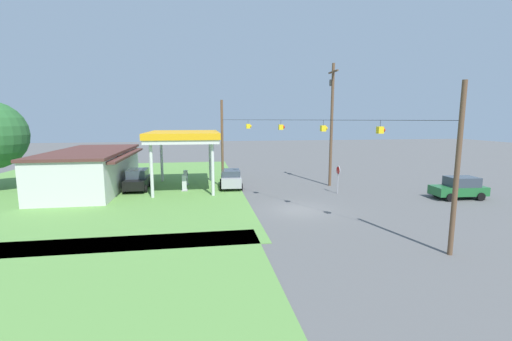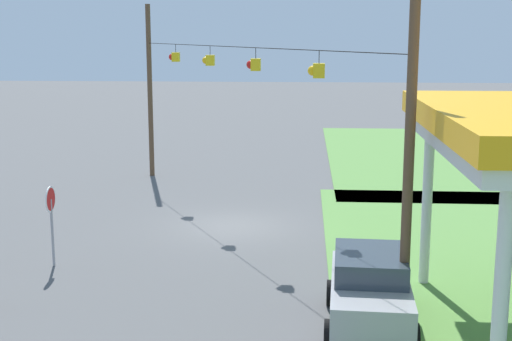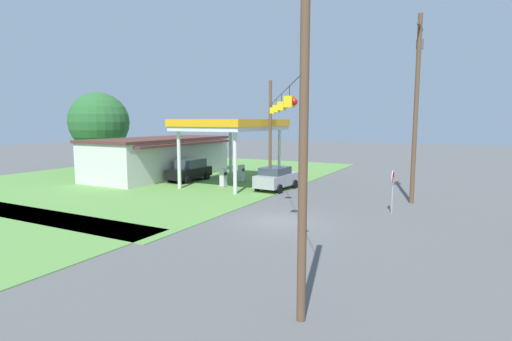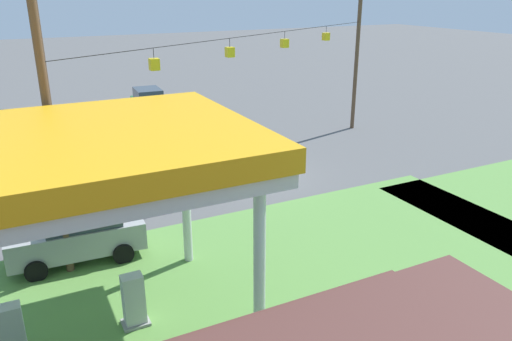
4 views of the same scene
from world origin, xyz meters
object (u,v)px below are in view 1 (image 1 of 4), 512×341
car_on_crossroad (459,188)px  utility_pole_main (332,119)px  car_at_pumps_front (231,178)px  fuel_pump_near (184,184)px  car_at_pumps_rear (138,180)px  gas_station_canopy (184,137)px  stop_sign_roadside (338,174)px  fuel_pump_far (186,178)px  gas_station_store (92,170)px

car_on_crossroad → utility_pole_main: utility_pole_main is taller
car_at_pumps_front → car_on_crossroad: 20.02m
fuel_pump_near → car_at_pumps_rear: bearing=73.6°
fuel_pump_near → utility_pole_main: utility_pole_main is taller
utility_pole_main → gas_station_canopy: bearing=85.9°
gas_station_canopy → stop_sign_roadside: (-4.65, -13.64, -3.11)m
car_on_crossroad → fuel_pump_near: bearing=-13.2°
car_at_pumps_front → car_at_pumps_rear: car_at_pumps_rear is taller
car_on_crossroad → fuel_pump_far: bearing=-19.6°
gas_station_store → fuel_pump_far: (0.42, -8.74, -1.16)m
stop_sign_roadside → car_at_pumps_front: bearing=-113.1°
car_on_crossroad → stop_sign_roadside: size_ratio=1.76×
gas_station_canopy → gas_station_store: size_ratio=0.62×
gas_station_canopy → fuel_pump_far: gas_station_canopy is taller
car_on_crossroad → stop_sign_roadside: (3.53, 9.29, 0.87)m
gas_station_canopy → fuel_pump_near: (-1.45, -0.00, -4.21)m
fuel_pump_far → car_on_crossroad: size_ratio=0.34×
car_on_crossroad → gas_station_store: bearing=-13.0°
car_at_pumps_front → utility_pole_main: (-0.33, -9.92, 5.66)m
car_at_pumps_rear → car_at_pumps_front: bearing=86.6°
gas_station_store → fuel_pump_near: 9.16m
fuel_pump_near → gas_station_canopy: bearing=0.1°
fuel_pump_near → car_on_crossroad: bearing=-106.4°
fuel_pump_near → car_on_crossroad: size_ratio=0.34×
fuel_pump_near → car_at_pumps_front: car_at_pumps_front is taller
utility_pole_main → car_at_pumps_rear: bearing=87.3°
fuel_pump_near → fuel_pump_far: bearing=0.0°
gas_station_canopy → fuel_pump_far: bearing=-0.1°
fuel_pump_far → car_at_pumps_front: size_ratio=0.35×
gas_station_canopy → utility_pole_main: 14.43m
car_on_crossroad → utility_pole_main: (7.16, 8.64, 5.66)m
fuel_pump_far → stop_sign_roadside: (-6.10, -13.64, 1.10)m
car_at_pumps_front → car_at_pumps_rear: 8.76m
fuel_pump_far → utility_pole_main: 15.66m
fuel_pump_far → car_at_pumps_front: 4.87m
car_on_crossroad → car_at_pumps_rear: bearing=-13.2°
fuel_pump_near → car_at_pumps_rear: 4.57m
gas_station_store → car_at_pumps_rear: gas_station_store is taller
utility_pole_main → car_at_pumps_front: bearing=88.1°
gas_station_store → car_at_pumps_rear: size_ratio=3.27×
gas_station_store → fuel_pump_near: bearing=-105.8°
fuel_pump_far → car_at_pumps_front: car_at_pumps_front is taller
fuel_pump_far → utility_pole_main: size_ratio=0.13×
fuel_pump_far → gas_station_store: bearing=92.8°
gas_station_canopy → car_at_pumps_rear: size_ratio=2.02×
fuel_pump_near → car_at_pumps_front: (0.75, -4.37, 0.22)m
car_at_pumps_front → stop_sign_roadside: stop_sign_roadside is taller
car_at_pumps_front → stop_sign_roadside: 10.11m
gas_station_canopy → car_at_pumps_front: 5.96m
stop_sign_roadside → car_at_pumps_rear: bearing=-104.0°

